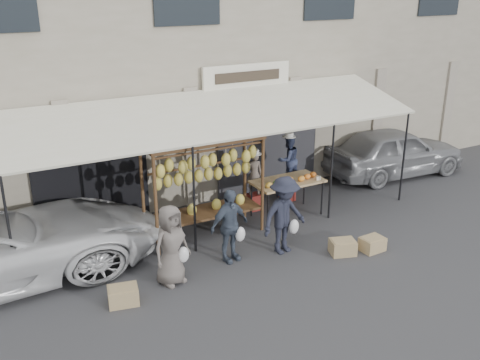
% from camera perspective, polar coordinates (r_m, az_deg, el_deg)
% --- Properties ---
extents(ground_plane, '(90.00, 90.00, 0.00)m').
position_cam_1_polar(ground_plane, '(10.92, 2.65, -8.85)').
color(ground_plane, '#2D2D30').
extents(shophouse, '(24.00, 6.15, 7.30)m').
position_cam_1_polar(shophouse, '(15.52, -10.10, 13.86)').
color(shophouse, '#A29786').
rests_on(shophouse, ground_plane).
extents(awning, '(10.00, 2.35, 2.92)m').
position_cam_1_polar(awning, '(11.86, -2.90, 6.92)').
color(awning, silver).
rests_on(awning, ground_plane).
extents(banana_rack, '(2.60, 0.90, 2.24)m').
position_cam_1_polar(banana_rack, '(11.43, -3.82, 1.13)').
color(banana_rack, '#452A18').
rests_on(banana_rack, ground_plane).
extents(produce_table, '(1.70, 0.90, 1.04)m').
position_cam_1_polar(produce_table, '(12.72, 5.19, -0.21)').
color(produce_table, tan).
rests_on(produce_table, ground_plane).
extents(vendor_left, '(0.46, 0.38, 1.07)m').
position_cam_1_polar(vendor_left, '(13.00, 1.53, 0.68)').
color(vendor_left, '#6D6057').
rests_on(vendor_left, stool_left).
extents(vendor_right, '(0.66, 0.54, 1.28)m').
position_cam_1_polar(vendor_right, '(13.59, 5.17, 2.17)').
color(vendor_right, navy).
rests_on(vendor_right, stool_right).
extents(customer_left, '(0.88, 0.71, 1.56)m').
position_cam_1_polar(customer_left, '(9.98, -7.39, -6.91)').
color(customer_left, '#615954').
rests_on(customer_left, ground_plane).
extents(customer_mid, '(0.95, 0.54, 1.53)m').
position_cam_1_polar(customer_mid, '(10.68, -1.15, -4.91)').
color(customer_mid, '#414B5D').
rests_on(customer_mid, ground_plane).
extents(customer_right, '(1.16, 0.79, 1.67)m').
position_cam_1_polar(customer_right, '(11.01, 4.74, -3.78)').
color(customer_right, '#1F222F').
rests_on(customer_right, ground_plane).
extents(stool_left, '(0.37, 0.37, 0.41)m').
position_cam_1_polar(stool_left, '(13.27, 1.50, -2.34)').
color(stool_left, maroon).
rests_on(stool_left, ground_plane).
extents(stool_right, '(0.38, 0.38, 0.46)m').
position_cam_1_polar(stool_right, '(13.89, 5.06, -1.24)').
color(stool_right, maroon).
rests_on(stool_right, ground_plane).
extents(crate_near_a, '(0.61, 0.53, 0.31)m').
position_cam_1_polar(crate_near_a, '(11.39, 10.89, -7.04)').
color(crate_near_a, tan).
rests_on(crate_near_a, ground_plane).
extents(crate_near_b, '(0.50, 0.39, 0.29)m').
position_cam_1_polar(crate_near_b, '(11.67, 13.93, -6.65)').
color(crate_near_b, tan).
rests_on(crate_near_b, ground_plane).
extents(crate_far, '(0.59, 0.49, 0.31)m').
position_cam_1_polar(crate_far, '(9.82, -12.35, -11.95)').
color(crate_far, tan).
rests_on(crate_far, ground_plane).
extents(sedan, '(4.32, 2.00, 1.43)m').
position_cam_1_polar(sedan, '(16.13, 16.14, 2.94)').
color(sedan, gray).
rests_on(sedan, ground_plane).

